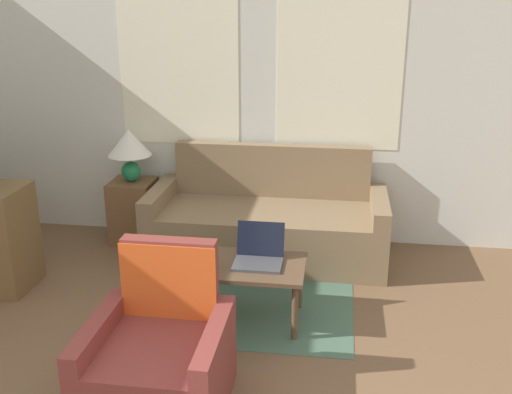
{
  "coord_description": "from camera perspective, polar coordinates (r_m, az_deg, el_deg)",
  "views": [
    {
      "loc": [
        0.67,
        -1.17,
        2.23
      ],
      "look_at": [
        0.05,
        3.16,
        0.75
      ],
      "focal_mm": 42.0,
      "sensor_mm": 36.0,
      "label": 1
    }
  ],
  "objects": [
    {
      "name": "laptop",
      "position": [
        4.24,
        0.27,
        -5.5
      ],
      "size": [
        0.34,
        0.32,
        0.26
      ],
      "color": "#47474C",
      "rests_on": "coffee_table"
    },
    {
      "name": "coffee_table",
      "position": [
        4.26,
        -1.28,
        -7.01
      ],
      "size": [
        0.88,
        0.55,
        0.44
      ],
      "color": "brown",
      "rests_on": "ground_plane"
    },
    {
      "name": "wall_back",
      "position": [
        5.52,
        1.08,
        9.06
      ],
      "size": [
        6.79,
        0.06,
        2.6
      ],
      "color": "silver",
      "rests_on": "ground_plane"
    },
    {
      "name": "armchair",
      "position": [
        3.53,
        -9.11,
        -15.31
      ],
      "size": [
        0.75,
        0.76,
        0.91
      ],
      "color": "brown",
      "rests_on": "ground_plane"
    },
    {
      "name": "cup_yellow",
      "position": [
        4.27,
        -5.91,
        -5.53
      ],
      "size": [
        0.08,
        0.08,
        0.1
      ],
      "color": "white",
      "rests_on": "coffee_table"
    },
    {
      "name": "table_lamp",
      "position": [
        5.59,
        -11.98,
        4.73
      ],
      "size": [
        0.4,
        0.4,
        0.49
      ],
      "color": "#1E8451",
      "rests_on": "side_table"
    },
    {
      "name": "rug",
      "position": [
        4.91,
        -0.2,
        -8.26
      ],
      "size": [
        1.59,
        1.93,
        0.01
      ],
      "color": "#476651",
      "rests_on": "ground_plane"
    },
    {
      "name": "side_table",
      "position": [
        5.77,
        -11.57,
        -1.29
      ],
      "size": [
        0.39,
        0.39,
        0.59
      ],
      "color": "brown",
      "rests_on": "ground_plane"
    },
    {
      "name": "cup_navy",
      "position": [
        4.15,
        -4.25,
        -6.4
      ],
      "size": [
        0.09,
        0.09,
        0.08
      ],
      "color": "gold",
      "rests_on": "coffee_table"
    },
    {
      "name": "couch",
      "position": [
        5.35,
        1.12,
        -2.63
      ],
      "size": [
        2.07,
        0.88,
        0.94
      ],
      "color": "#846B4C",
      "rests_on": "ground_plane"
    }
  ]
}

